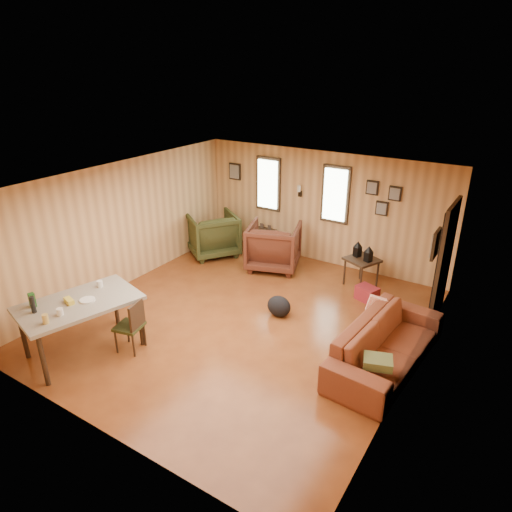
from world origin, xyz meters
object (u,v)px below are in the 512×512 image
(recliner_brown, at_px, (274,244))
(dining_table, at_px, (78,306))
(recliner_green, at_px, (213,232))
(side_table, at_px, (362,257))
(sofa, at_px, (388,338))
(end_table, at_px, (266,235))

(recliner_brown, relative_size, dining_table, 0.57)
(recliner_green, distance_m, side_table, 3.41)
(sofa, relative_size, end_table, 3.73)
(recliner_brown, height_order, recliner_green, recliner_brown)
(end_table, xyz_separation_m, side_table, (2.52, -0.59, 0.25))
(recliner_green, height_order, dining_table, dining_table)
(side_table, bearing_deg, recliner_green, -175.37)
(recliner_green, xyz_separation_m, end_table, (0.88, 0.87, -0.17))
(recliner_green, distance_m, end_table, 1.24)
(recliner_brown, distance_m, side_table, 1.88)
(sofa, bearing_deg, dining_table, 122.78)
(end_table, height_order, dining_table, dining_table)
(side_table, height_order, dining_table, dining_table)
(sofa, distance_m, recliner_green, 5.00)
(sofa, bearing_deg, end_table, 57.70)
(recliner_brown, bearing_deg, dining_table, 59.12)
(recliner_brown, relative_size, end_table, 1.70)
(dining_table, bearing_deg, side_table, 73.28)
(side_table, bearing_deg, recliner_brown, -174.90)
(recliner_brown, bearing_deg, recliner_green, -14.88)
(sofa, relative_size, dining_table, 1.25)
(end_table, relative_size, side_table, 0.71)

